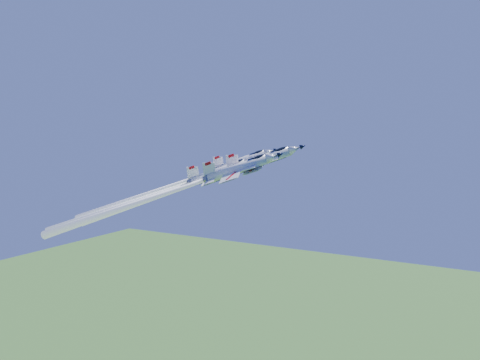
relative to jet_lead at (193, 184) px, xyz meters
The scene contains 4 objects.
jet_lead is the anchor object (origin of this frame).
jet_left 8.42m from the jet_lead, 150.67° to the left, with size 38.51×19.63×37.05m.
jet_right 7.51m from the jet_lead, 129.63° to the right, with size 42.90×21.86×40.95m.
jet_slot 11.06m from the jet_lead, behind, with size 40.84×20.77×38.11m.
Camera 1 is at (59.95, -104.76, 103.24)m, focal length 40.00 mm.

